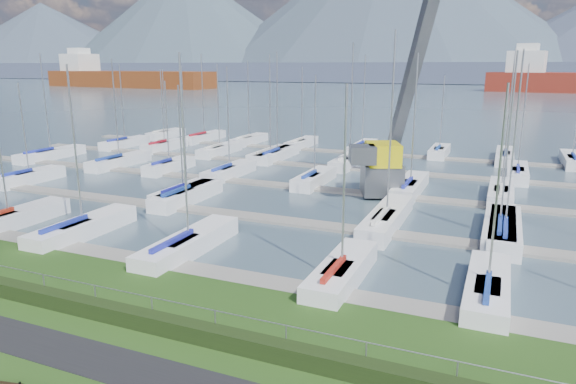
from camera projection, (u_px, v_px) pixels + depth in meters
The scene contains 10 objects.
path at pixel (124, 367), 18.20m from camera, with size 160.00×2.00×0.04m, color black.
water at pixel (483, 88), 253.39m from camera, with size 800.00×540.00×0.20m, color #455865.
hedge at pixel (167, 325), 20.44m from camera, with size 80.00×0.70×0.70m, color black.
fence at pixel (172, 302), 20.60m from camera, with size 0.04×0.04×80.00m, color #919399.
foothill at pixel (490, 72), 314.42m from camera, with size 900.00×80.00×12.00m, color #444D64.
mountains at pixel (510, 13), 368.55m from camera, with size 1190.00×360.00×115.00m.
docks at pixel (351, 192), 44.18m from camera, with size 90.00×41.60×0.25m.
crane at pixel (393, 128), 42.76m from camera, with size 7.76×12.90×22.35m.
cargo_ship_west at pixel (122, 79), 255.65m from camera, with size 96.33×26.67×21.50m.
sailboat_fleet at pixel (354, 123), 45.63m from camera, with size 75.61×49.54×13.26m.
Camera 1 is at (11.68, -15.61, 10.44)m, focal length 32.00 mm.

